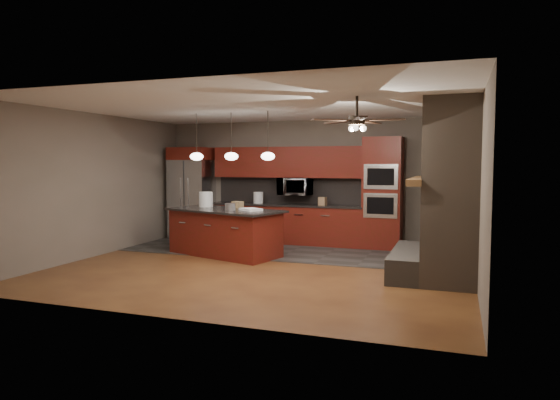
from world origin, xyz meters
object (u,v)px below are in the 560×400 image
at_px(white_bucket, 206,199).
at_px(paint_can, 230,207).
at_px(counter_box, 323,201).
at_px(cardboard_box, 238,205).
at_px(oven_tower, 382,193).
at_px(kitchen_island, 225,232).
at_px(counter_bucket, 258,198).
at_px(refrigerator, 192,193).
at_px(microwave, 295,186).
at_px(paint_tray, 251,209).

bearing_deg(white_bucket, paint_can, -32.25).
bearing_deg(counter_box, paint_can, -115.92).
bearing_deg(counter_box, cardboard_box, -125.83).
height_order(oven_tower, white_bucket, oven_tower).
relative_size(kitchen_island, counter_bucket, 9.97).
height_order(kitchen_island, paint_can, paint_can).
distance_m(paint_can, cardboard_box, 0.51).
xyz_separation_m(refrigerator, white_bucket, (1.13, -1.40, -0.03)).
height_order(white_bucket, counter_bucket, white_bucket).
bearing_deg(white_bucket, microwave, 46.28).
distance_m(oven_tower, kitchen_island, 3.45).
distance_m(white_bucket, paint_tray, 1.26).
height_order(refrigerator, kitchen_island, refrigerator).
xyz_separation_m(paint_tray, counter_box, (0.95, 1.84, 0.05)).
relative_size(oven_tower, paint_tray, 5.62).
height_order(paint_can, counter_box, counter_box).
distance_m(refrigerator, counter_box, 3.26).
height_order(microwave, paint_tray, microwave).
height_order(white_bucket, cardboard_box, white_bucket).
relative_size(refrigerator, counter_bucket, 8.50).
bearing_deg(counter_box, kitchen_island, -122.28).
relative_size(microwave, kitchen_island, 0.28).
distance_m(oven_tower, white_bucket, 3.74).
relative_size(refrigerator, paint_tray, 5.20).
bearing_deg(counter_bucket, cardboard_box, -84.49).
distance_m(microwave, white_bucket, 2.13).
relative_size(microwave, paint_can, 3.62).
height_order(refrigerator, paint_can, refrigerator).
bearing_deg(paint_can, white_bucket, 147.75).
bearing_deg(counter_bucket, kitchen_island, -89.59).
height_order(refrigerator, counter_box, refrigerator).
xyz_separation_m(microwave, paint_tray, (-0.28, -1.94, -0.36)).
bearing_deg(white_bucket, oven_tower, 23.17).
bearing_deg(microwave, white_bucket, -133.72).
distance_m(microwave, paint_can, 2.16).
distance_m(refrigerator, counter_bucket, 1.71).
bearing_deg(refrigerator, cardboard_box, -37.02).
bearing_deg(cardboard_box, counter_bucket, 112.35).
bearing_deg(white_bucket, refrigerator, 128.95).
relative_size(counter_bucket, counter_box, 1.45).
distance_m(kitchen_island, counter_bucket, 1.90).
bearing_deg(kitchen_island, counter_bucket, 107.50).
relative_size(oven_tower, counter_bucket, 9.18).
distance_m(paint_tray, counter_box, 2.07).
relative_size(kitchen_island, paint_tray, 6.10).
relative_size(microwave, refrigerator, 0.33).
bearing_deg(oven_tower, white_bucket, -156.83).
relative_size(oven_tower, cardboard_box, 11.42).
height_order(cardboard_box, counter_bucket, counter_bucket).
height_order(kitchen_island, counter_bucket, counter_bucket).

